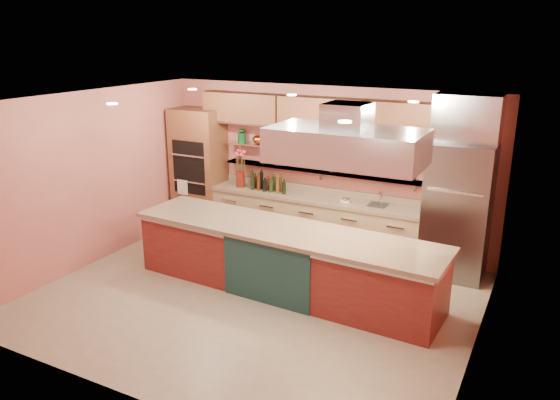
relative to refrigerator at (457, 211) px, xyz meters
The scene contains 21 objects.
floor 3.35m from the refrigerator, 137.68° to the right, with size 6.00×5.00×0.02m, color gray.
ceiling 3.63m from the refrigerator, 137.68° to the right, with size 6.00×5.00×0.02m, color black.
wall_back 2.40m from the refrigerator, behind, with size 6.00×0.04×2.80m, color #C1675B.
wall_front 5.21m from the refrigerator, 116.86° to the right, with size 6.00×0.04×2.80m, color #C1675B.
wall_left 5.77m from the refrigerator, 158.20° to the right, with size 0.04×5.00×2.80m, color #C1675B.
wall_right 2.26m from the refrigerator, 73.10° to the right, with size 0.04×5.00×2.80m, color #C1675B.
oven_stack 4.80m from the refrigerator, behind, with size 0.95×0.64×2.30m, color brown.
refrigerator is the anchor object (origin of this frame).
back_counter 2.47m from the refrigerator, behind, with size 3.84×0.64×0.93m, color #9E835F.
wall_shelf_lower 2.43m from the refrigerator, behind, with size 3.60×0.26×0.03m, color silver.
wall_shelf_upper 2.50m from the refrigerator, behind, with size 3.60×0.26×0.03m, color silver.
upper_cabinets 2.69m from the refrigerator, behind, with size 4.60×0.36×0.55m, color brown.
range_hood 2.39m from the refrigerator, 125.24° to the right, with size 2.00×1.00×0.45m, color silver.
ceiling_downlights 3.50m from the refrigerator, 140.46° to the right, with size 4.00×2.80×0.02m, color #FFE5A5.
island 2.75m from the refrigerator, 141.10° to the right, with size 4.60×1.00×0.96m, color maroon.
flower_vase 3.86m from the refrigerator, behind, with size 0.16×0.16×0.29m, color #61180E.
oil_bottle_cluster 3.26m from the refrigerator, behind, with size 0.76×0.22×0.25m, color black.
kitchen_scale 1.80m from the refrigerator, behind, with size 0.15×0.11×0.08m, color silver.
bar_faucet 1.23m from the refrigerator, behind, with size 0.03×0.03×0.24m, color white.
copper_kettle 3.69m from the refrigerator, behind, with size 0.20×0.20×0.16m, color #C8602E.
green_canister 3.21m from the refrigerator, behind, with size 0.15×0.15×0.18m, color #0D401B.
Camera 1 is at (3.60, -6.08, 3.65)m, focal length 35.00 mm.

